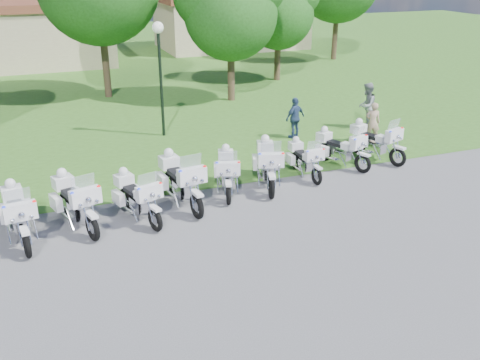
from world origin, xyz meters
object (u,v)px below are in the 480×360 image
object	(u,v)px
motorcycle_2	(137,196)
bystander_b	(367,106)
motorcycle_0	(18,214)
lamp_post	(159,52)
motorcycle_7	(340,148)
bystander_c	(295,118)
motorcycle_8	(375,141)
motorcycle_5	(268,163)
motorcycle_4	(227,171)
motorcycle_3	(180,180)
motorcycle_1	(75,201)
bystander_a	(373,123)
motorcycle_6	(304,158)

from	to	relation	value
motorcycle_2	bystander_b	size ratio (longest dim) A/B	1.18
motorcycle_0	lamp_post	bearing A→B (deg)	-135.16
motorcycle_0	motorcycle_7	world-z (taller)	motorcycle_0
motorcycle_0	lamp_post	distance (m)	9.42
motorcycle_2	bystander_c	xyz separation A→B (m)	(7.24, 4.91, 0.17)
motorcycle_2	motorcycle_8	bearing A→B (deg)	174.10
motorcycle_2	motorcycle_5	size ratio (longest dim) A/B	0.92
motorcycle_0	bystander_b	world-z (taller)	bystander_b
motorcycle_4	motorcycle_0	bearing A→B (deg)	26.48
motorcycle_3	lamp_post	distance (m)	7.17
motorcycle_4	motorcycle_7	distance (m)	4.44
motorcycle_5	motorcycle_7	size ratio (longest dim) A/B	1.14
motorcycle_1	motorcycle_8	xyz separation A→B (m)	(10.44, 1.58, -0.04)
lamp_post	motorcycle_5	bearing A→B (deg)	-73.01
bystander_b	bystander_c	xyz separation A→B (m)	(-3.41, -0.17, -0.14)
motorcycle_0	bystander_c	xyz separation A→B (m)	(10.28, 5.03, 0.12)
motorcycle_4	motorcycle_8	xyz separation A→B (m)	(5.90, 0.85, 0.02)
motorcycle_3	motorcycle_4	world-z (taller)	motorcycle_3
motorcycle_0	motorcycle_5	bearing A→B (deg)	179.85
motorcycle_3	bystander_a	distance (m)	8.93
motorcycle_5	bystander_c	world-z (taller)	motorcycle_5
motorcycle_6	bystander_a	world-z (taller)	bystander_a
motorcycle_7	bystander_a	bearing A→B (deg)	-166.84
motorcycle_4	motorcycle_5	size ratio (longest dim) A/B	0.92
motorcycle_5	motorcycle_1	bearing A→B (deg)	24.39
motorcycle_7	motorcycle_5	bearing A→B (deg)	-9.93
motorcycle_1	motorcycle_6	distance (m)	7.44
motorcycle_3	lamp_post	size ratio (longest dim) A/B	0.59
bystander_b	bystander_c	size ratio (longest dim) A/B	1.17
motorcycle_4	bystander_c	size ratio (longest dim) A/B	1.38
motorcycle_2	motorcycle_3	xyz separation A→B (m)	(1.37, 0.50, 0.09)
motorcycle_1	bystander_c	size ratio (longest dim) A/B	1.51
motorcycle_8	bystander_a	world-z (taller)	motorcycle_8
motorcycle_0	bystander_c	distance (m)	11.44
motorcycle_0	motorcycle_2	size ratio (longest dim) A/B	1.10
motorcycle_6	lamp_post	xyz separation A→B (m)	(-3.34, 5.89, 2.77)
bystander_a	bystander_c	distance (m)	3.01
motorcycle_0	motorcycle_4	size ratio (longest dim) A/B	1.10
motorcycle_6	bystander_a	bearing A→B (deg)	-152.28
lamp_post	motorcycle_4	bearing A→B (deg)	-85.21
motorcycle_4	motorcycle_7	size ratio (longest dim) A/B	1.05
motorcycle_5	motorcycle_7	distance (m)	3.10
motorcycle_3	bystander_c	xyz separation A→B (m)	(5.88, 4.42, 0.08)
motorcycle_7	bystander_c	distance (m)	3.34
motorcycle_7	bystander_a	size ratio (longest dim) A/B	1.37
bystander_a	motorcycle_8	bearing A→B (deg)	81.99
motorcycle_1	bystander_a	size ratio (longest dim) A/B	1.57
bystander_b	motorcycle_2	bearing A→B (deg)	-13.72
motorcycle_2	motorcycle_6	xyz separation A→B (m)	(5.76, 1.20, -0.07)
motorcycle_8	bystander_a	size ratio (longest dim) A/B	1.48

